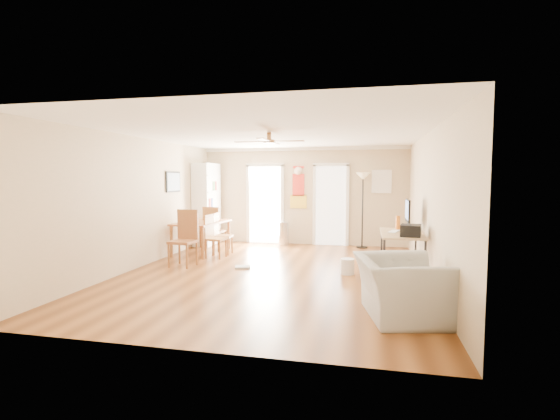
% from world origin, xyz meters
% --- Properties ---
extents(floor, '(7.00, 7.00, 0.00)m').
position_xyz_m(floor, '(0.00, 0.00, 0.00)').
color(floor, brown).
rests_on(floor, ground).
extents(ceiling, '(5.50, 7.00, 0.00)m').
position_xyz_m(ceiling, '(0.00, 0.00, 2.60)').
color(ceiling, silver).
rests_on(ceiling, floor).
extents(wall_back, '(5.50, 0.04, 2.60)m').
position_xyz_m(wall_back, '(0.00, 3.50, 1.30)').
color(wall_back, beige).
rests_on(wall_back, floor).
extents(wall_front, '(5.50, 0.04, 2.60)m').
position_xyz_m(wall_front, '(0.00, -3.50, 1.30)').
color(wall_front, beige).
rests_on(wall_front, floor).
extents(wall_left, '(0.04, 7.00, 2.60)m').
position_xyz_m(wall_left, '(-2.75, 0.00, 1.30)').
color(wall_left, beige).
rests_on(wall_left, floor).
extents(wall_right, '(0.04, 7.00, 2.60)m').
position_xyz_m(wall_right, '(2.75, 0.00, 1.30)').
color(wall_right, beige).
rests_on(wall_right, floor).
extents(crown_molding, '(5.50, 7.00, 0.08)m').
position_xyz_m(crown_molding, '(0.00, 0.00, 2.56)').
color(crown_molding, white).
rests_on(crown_molding, wall_back).
extents(kitchen_doorway, '(0.90, 0.10, 2.10)m').
position_xyz_m(kitchen_doorway, '(-1.05, 3.48, 1.05)').
color(kitchen_doorway, white).
rests_on(kitchen_doorway, wall_back).
extents(bathroom_doorway, '(0.80, 0.10, 2.10)m').
position_xyz_m(bathroom_doorway, '(0.75, 3.48, 1.05)').
color(bathroom_doorway, white).
rests_on(bathroom_doorway, wall_back).
extents(wall_decal, '(0.46, 0.03, 1.10)m').
position_xyz_m(wall_decal, '(-0.13, 3.48, 1.55)').
color(wall_decal, red).
rests_on(wall_decal, wall_back).
extents(ac_grille, '(0.50, 0.04, 0.60)m').
position_xyz_m(ac_grille, '(2.05, 3.47, 1.70)').
color(ac_grille, white).
rests_on(ac_grille, wall_back).
extents(framed_poster, '(0.04, 0.66, 0.48)m').
position_xyz_m(framed_poster, '(-2.73, 1.40, 1.70)').
color(framed_poster, black).
rests_on(framed_poster, wall_left).
extents(ceiling_fan, '(1.24, 1.24, 0.20)m').
position_xyz_m(ceiling_fan, '(0.00, -0.30, 2.43)').
color(ceiling_fan, '#593819').
rests_on(ceiling_fan, ceiling).
extents(bookshelf, '(0.70, 1.06, 2.18)m').
position_xyz_m(bookshelf, '(-2.51, 2.86, 1.09)').
color(bookshelf, silver).
rests_on(bookshelf, floor).
extents(dining_table, '(1.02, 1.58, 0.75)m').
position_xyz_m(dining_table, '(-2.15, 1.67, 0.38)').
color(dining_table, brown).
rests_on(dining_table, floor).
extents(dining_chair_right_a, '(0.41, 0.41, 0.96)m').
position_xyz_m(dining_chair_right_a, '(-1.60, 1.64, 0.48)').
color(dining_chair_right_a, '#A16B34').
rests_on(dining_chair_right_a, floor).
extents(dining_chair_right_b, '(0.43, 0.43, 0.96)m').
position_xyz_m(dining_chair_right_b, '(-1.60, 1.19, 0.48)').
color(dining_chair_right_b, '#A67535').
rests_on(dining_chair_right_b, floor).
extents(dining_chair_near, '(0.50, 0.50, 1.13)m').
position_xyz_m(dining_chair_near, '(-1.93, 0.22, 0.57)').
color(dining_chair_near, '#965930').
rests_on(dining_chair_near, floor).
extents(dining_chair_far, '(0.51, 0.51, 1.08)m').
position_xyz_m(dining_chair_far, '(-1.98, 2.11, 0.54)').
color(dining_chair_far, '#966230').
rests_on(dining_chair_far, floor).
extents(trash_can, '(0.32, 0.32, 0.62)m').
position_xyz_m(trash_can, '(-0.47, 3.20, 0.31)').
color(trash_can, silver).
rests_on(trash_can, floor).
extents(torchiere_lamp, '(0.39, 0.39, 1.93)m').
position_xyz_m(torchiere_lamp, '(1.58, 3.21, 0.96)').
color(torchiere_lamp, black).
rests_on(torchiere_lamp, floor).
extents(computer_desk, '(0.74, 1.47, 0.79)m').
position_xyz_m(computer_desk, '(2.33, 0.37, 0.39)').
color(computer_desk, tan).
rests_on(computer_desk, floor).
extents(imac, '(0.27, 0.63, 0.59)m').
position_xyz_m(imac, '(2.47, 0.79, 1.08)').
color(imac, black).
rests_on(imac, computer_desk).
extents(keyboard, '(0.24, 0.42, 0.02)m').
position_xyz_m(keyboard, '(2.20, 0.47, 0.80)').
color(keyboard, white).
rests_on(keyboard, computer_desk).
extents(printer, '(0.39, 0.43, 0.20)m').
position_xyz_m(printer, '(2.45, -0.05, 0.89)').
color(printer, black).
rests_on(printer, computer_desk).
extents(orange_bottle, '(0.10, 0.10, 0.26)m').
position_xyz_m(orange_bottle, '(2.30, 0.91, 0.92)').
color(orange_bottle, orange).
rests_on(orange_bottle, computer_desk).
extents(wastebasket_a, '(0.29, 0.29, 0.29)m').
position_xyz_m(wastebasket_a, '(1.37, 0.23, 0.15)').
color(wastebasket_a, silver).
rests_on(wastebasket_a, floor).
extents(floor_cloth, '(0.35, 0.31, 0.04)m').
position_xyz_m(floor_cloth, '(-0.69, 0.30, 0.02)').
color(floor_cloth, '#ABAAA5').
rests_on(floor_cloth, floor).
extents(armchair, '(1.26, 1.38, 0.77)m').
position_xyz_m(armchair, '(2.15, -1.98, 0.38)').
color(armchair, '#A2A29D').
rests_on(armchair, floor).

